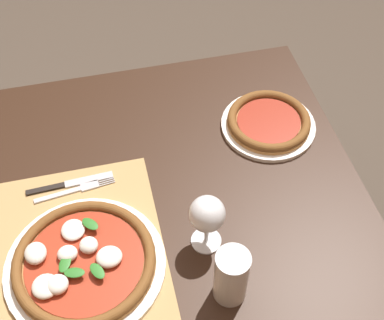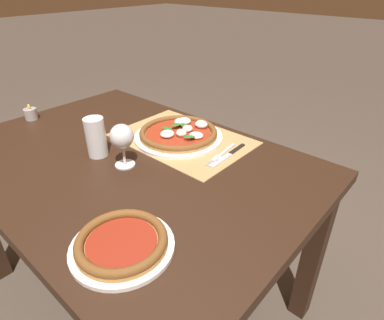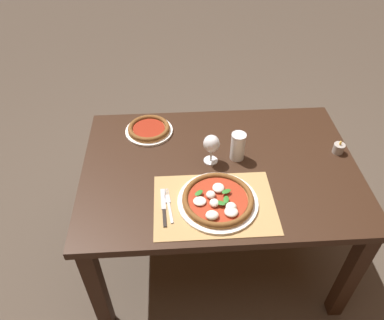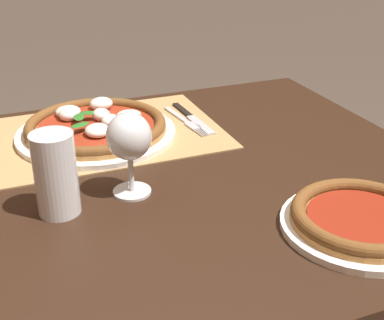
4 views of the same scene
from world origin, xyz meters
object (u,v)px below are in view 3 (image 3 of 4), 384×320
at_px(pizza_far, 149,129).
at_px(fork, 169,205).
at_px(votive_candle, 339,149).
at_px(knife, 164,207).
at_px(pizza_near, 218,200).
at_px(wine_glass, 211,145).
at_px(pint_glass, 238,147).

height_order(pizza_far, fork, pizza_far).
bearing_deg(pizza_far, fork, -79.55).
bearing_deg(votive_candle, fork, -160.56).
distance_m(pizza_far, knife, 0.55).
distance_m(pizza_near, wine_glass, 0.29).
bearing_deg(knife, wine_glass, 51.01).
bearing_deg(fork, pizza_near, -0.15).
xyz_separation_m(pizza_near, fork, (-0.21, 0.00, -0.02)).
bearing_deg(fork, wine_glass, 52.72).
bearing_deg(knife, pizza_far, 97.94).
relative_size(pizza_far, knife, 1.18).
bearing_deg(pizza_near, votive_candle, 25.23).
bearing_deg(pizza_near, knife, -177.47).
xyz_separation_m(pizza_far, votive_candle, (0.96, -0.23, 0.01)).
relative_size(fork, votive_candle, 2.78).
bearing_deg(wine_glass, pint_glass, 7.70).
distance_m(fork, votive_candle, 0.91).
relative_size(wine_glass, votive_candle, 2.15).
xyz_separation_m(pizza_near, pizza_far, (-0.31, 0.53, -0.00)).
distance_m(pizza_far, votive_candle, 0.99).
relative_size(pizza_far, votive_candle, 3.54).
relative_size(pizza_far, fork, 1.27).
bearing_deg(pizza_far, pint_glass, -27.88).
bearing_deg(knife, pizza_near, 2.53).
xyz_separation_m(pint_glass, fork, (-0.34, -0.30, -0.06)).
bearing_deg(pint_glass, pizza_near, -113.60).
xyz_separation_m(pizza_far, wine_glass, (0.31, -0.25, 0.09)).
bearing_deg(pint_glass, votive_candle, 0.91).
xyz_separation_m(pizza_near, knife, (-0.24, -0.01, -0.02)).
xyz_separation_m(pizza_near, pint_glass, (0.13, 0.30, 0.05)).
height_order(wine_glass, votive_candle, wine_glass).
bearing_deg(pint_glass, fork, -139.34).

